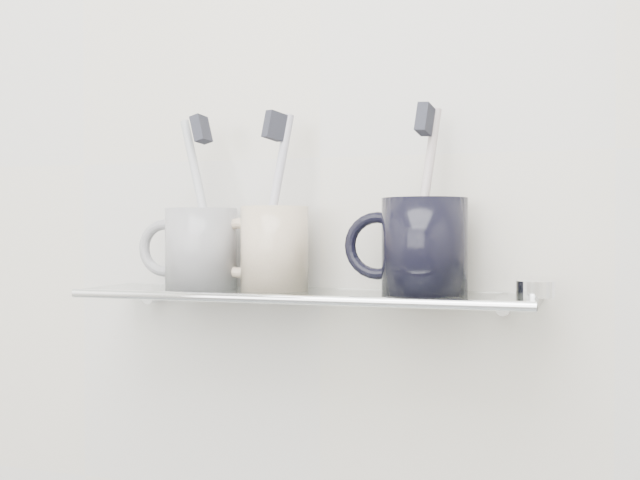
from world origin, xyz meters
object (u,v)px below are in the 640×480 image
at_px(mug_center, 275,248).
at_px(mug_left, 201,248).
at_px(shelf_glass, 302,295).
at_px(mug_right, 424,246).

bearing_deg(mug_center, mug_left, -175.87).
bearing_deg(mug_left, shelf_glass, 8.77).
distance_m(shelf_glass, mug_center, 0.06).
bearing_deg(shelf_glass, mug_right, 2.15).
height_order(shelf_glass, mug_left, mug_left).
bearing_deg(mug_right, mug_left, 173.69).
xyz_separation_m(mug_left, mug_right, (0.26, 0.00, 0.00)).
height_order(mug_center, mug_right, mug_right).
relative_size(mug_left, mug_right, 0.91).
height_order(mug_left, mug_right, mug_right).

